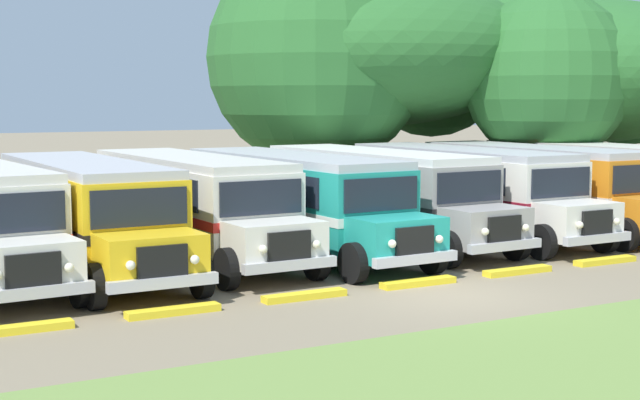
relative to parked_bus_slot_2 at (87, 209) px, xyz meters
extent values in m
plane|color=#84755B|center=(6.25, -7.27, -1.58)|extent=(220.00, 220.00, 0.00)
cube|color=black|center=(-1.65, 0.97, 0.47)|extent=(0.51, 7.99, 0.80)
cube|color=silver|center=(-2.59, -4.70, -0.56)|extent=(2.28, 1.53, 1.05)
cube|color=black|center=(-2.55, -5.44, -0.53)|extent=(1.10, 0.16, 0.70)
cube|color=#B7B7BC|center=(-2.54, -5.48, -0.96)|extent=(2.41, 0.34, 0.24)
cube|color=black|center=(-2.63, -4.03, 0.47)|extent=(2.20, 0.19, 0.84)
sphere|color=#EAE5C6|center=(-1.84, -5.45, -0.53)|extent=(0.20, 0.20, 0.20)
cylinder|color=black|center=(-1.40, -4.53, -1.08)|extent=(0.34, 1.01, 1.00)
cube|color=yellow|center=(0.00, 0.31, -0.03)|extent=(2.53, 9.21, 2.10)
cube|color=black|center=(0.00, 0.31, -0.20)|extent=(2.56, 9.23, 0.24)
cube|color=black|center=(1.27, 0.61, 0.47)|extent=(0.06, 8.00, 0.80)
cube|color=black|center=(-1.27, 0.60, 0.47)|extent=(0.06, 8.00, 0.80)
cube|color=#B2B2B7|center=(0.00, 0.31, 1.13)|extent=(2.45, 9.11, 0.22)
cube|color=yellow|center=(0.02, -4.99, -0.56)|extent=(2.20, 1.41, 1.05)
cube|color=black|center=(0.02, -5.73, -0.53)|extent=(1.10, 0.10, 0.70)
cube|color=#B7B7BC|center=(0.02, -5.77, -0.96)|extent=(2.40, 0.21, 0.24)
cube|color=black|center=(0.01, -4.32, 0.47)|extent=(2.20, 0.07, 0.84)
cube|color=black|center=(-0.02, 4.93, -0.14)|extent=(0.90, 0.06, 1.30)
sphere|color=#EAE5C6|center=(0.72, -5.78, -0.53)|extent=(0.20, 0.20, 0.20)
sphere|color=#EAE5C6|center=(-0.68, -5.78, -0.53)|extent=(0.20, 0.20, 0.20)
cylinder|color=black|center=(1.22, -4.89, -1.08)|extent=(0.28, 1.00, 1.00)
cylinder|color=black|center=(-1.18, -4.90, -1.08)|extent=(0.28, 1.00, 1.00)
cylinder|color=black|center=(1.19, 3.31, -1.08)|extent=(0.28, 1.00, 1.00)
cylinder|color=black|center=(-1.21, 3.30, -1.08)|extent=(0.28, 1.00, 1.00)
cube|color=silver|center=(3.14, 0.85, -0.03)|extent=(2.71, 9.25, 2.10)
cube|color=red|center=(3.14, 0.85, -0.20)|extent=(2.74, 9.28, 0.24)
cube|color=black|center=(4.40, 1.18, 0.47)|extent=(0.22, 8.00, 0.80)
cube|color=black|center=(1.86, 1.12, 0.47)|extent=(0.22, 8.00, 0.80)
cube|color=beige|center=(3.14, 0.85, 1.13)|extent=(2.63, 9.15, 0.22)
cube|color=silver|center=(3.26, -4.45, -0.56)|extent=(2.23, 1.45, 1.05)
cube|color=black|center=(3.27, -5.19, -0.53)|extent=(1.10, 0.13, 0.70)
cube|color=#B7B7BC|center=(3.27, -5.23, -0.96)|extent=(2.40, 0.26, 0.24)
cube|color=black|center=(3.24, -3.78, 0.47)|extent=(2.20, 0.11, 0.84)
cube|color=red|center=(3.03, 5.47, -0.14)|extent=(0.90, 0.08, 1.30)
sphere|color=#EAE5C6|center=(3.97, -5.22, -0.53)|extent=(0.20, 0.20, 0.20)
sphere|color=#EAE5C6|center=(2.58, -5.25, -0.53)|extent=(0.20, 0.20, 0.20)
cylinder|color=black|center=(4.45, -4.32, -1.08)|extent=(0.30, 1.01, 1.00)
cylinder|color=black|center=(2.05, -4.37, -1.08)|extent=(0.30, 1.01, 1.00)
cylinder|color=black|center=(4.27, 3.88, -1.08)|extent=(0.30, 1.01, 1.00)
cylinder|color=black|center=(1.87, 3.82, -1.08)|extent=(0.30, 1.01, 1.00)
cube|color=teal|center=(6.05, 0.10, -0.03)|extent=(2.82, 9.28, 2.10)
cube|color=white|center=(6.05, 0.10, -0.20)|extent=(2.85, 9.30, 0.24)
cube|color=black|center=(7.31, 0.44, 0.47)|extent=(0.32, 8.00, 0.80)
cube|color=black|center=(4.77, 0.36, 0.47)|extent=(0.32, 8.00, 0.80)
cube|color=#B2B2B7|center=(6.05, 0.10, 1.13)|extent=(2.74, 9.18, 0.22)
cube|color=teal|center=(6.23, -5.20, -0.56)|extent=(2.25, 1.48, 1.05)
cube|color=black|center=(6.26, -5.94, -0.53)|extent=(1.10, 0.14, 0.70)
cube|color=#B7B7BC|center=(6.26, -5.98, -0.96)|extent=(2.41, 0.28, 0.24)
cube|color=black|center=(6.21, -4.53, 0.47)|extent=(2.20, 0.14, 0.84)
cube|color=white|center=(5.88, 4.72, -0.14)|extent=(0.90, 0.09, 1.30)
sphere|color=#EAE5C6|center=(6.96, -5.96, -0.53)|extent=(0.20, 0.20, 0.20)
sphere|color=#EAE5C6|center=(5.56, -6.01, -0.53)|extent=(0.20, 0.20, 0.20)
cylinder|color=black|center=(7.43, -5.05, -1.08)|extent=(0.31, 1.01, 1.00)
cylinder|color=black|center=(5.03, -5.14, -1.08)|extent=(0.31, 1.01, 1.00)
cylinder|color=black|center=(7.14, 3.14, -1.08)|extent=(0.31, 1.01, 1.00)
cylinder|color=black|center=(4.74, 3.06, -1.08)|extent=(0.31, 1.01, 1.00)
cube|color=#9E9993|center=(9.23, 0.62, -0.03)|extent=(2.84, 9.29, 2.10)
cube|color=#282828|center=(9.23, 0.62, -0.20)|extent=(2.88, 9.31, 0.24)
cube|color=black|center=(10.49, 0.97, 0.47)|extent=(0.34, 8.00, 0.80)
cube|color=black|center=(7.95, 0.87, 0.47)|extent=(0.34, 8.00, 0.80)
cube|color=silver|center=(9.23, 0.62, 1.13)|extent=(2.76, 9.18, 0.22)
cube|color=#9E9993|center=(9.43, -4.67, -0.56)|extent=(2.25, 1.48, 1.05)
cube|color=black|center=(9.46, -5.41, -0.53)|extent=(1.10, 0.14, 0.70)
cube|color=#B7B7BC|center=(9.46, -5.45, -0.96)|extent=(2.41, 0.29, 0.24)
cube|color=black|center=(9.41, -4.00, 0.47)|extent=(2.20, 0.14, 0.84)
cube|color=#282828|center=(9.06, 5.24, -0.14)|extent=(0.90, 0.09, 1.30)
sphere|color=#EAE5C6|center=(10.16, -5.44, -0.53)|extent=(0.20, 0.20, 0.20)
sphere|color=#EAE5C6|center=(8.76, -5.49, -0.53)|extent=(0.20, 0.20, 0.20)
cylinder|color=black|center=(10.63, -4.53, -1.08)|extent=(0.32, 1.01, 1.00)
cylinder|color=black|center=(8.23, -4.62, -1.08)|extent=(0.32, 1.01, 1.00)
cylinder|color=black|center=(10.32, 3.67, -1.08)|extent=(0.32, 1.01, 1.00)
cylinder|color=black|center=(7.92, 3.57, -1.08)|extent=(0.32, 1.01, 1.00)
cube|color=silver|center=(12.44, 0.37, -0.03)|extent=(2.61, 9.23, 2.10)
cube|color=maroon|center=(12.44, 0.37, -0.20)|extent=(2.64, 9.25, 0.24)
cube|color=black|center=(13.71, 0.69, 0.47)|extent=(0.13, 8.00, 0.80)
cube|color=black|center=(11.17, 0.66, 0.47)|extent=(0.13, 8.00, 0.80)
cube|color=#B2B2B7|center=(12.44, 0.37, 1.13)|extent=(2.52, 9.13, 0.22)
cube|color=silver|center=(12.50, -4.93, -0.56)|extent=(2.22, 1.43, 1.05)
cube|color=black|center=(12.51, -5.67, -0.53)|extent=(1.10, 0.11, 0.70)
cube|color=#B7B7BC|center=(12.51, -5.71, -0.96)|extent=(2.40, 0.23, 0.24)
cube|color=black|center=(12.49, -4.26, 0.47)|extent=(2.20, 0.09, 0.84)
cube|color=maroon|center=(12.39, 4.99, -0.14)|extent=(0.90, 0.07, 1.30)
sphere|color=#EAE5C6|center=(13.21, -5.71, -0.53)|extent=(0.20, 0.20, 0.20)
sphere|color=#EAE5C6|center=(11.81, -5.73, -0.53)|extent=(0.20, 0.20, 0.20)
cylinder|color=black|center=(13.70, -4.82, -1.08)|extent=(0.29, 1.00, 1.00)
cylinder|color=black|center=(11.30, -4.84, -1.08)|extent=(0.29, 1.00, 1.00)
cylinder|color=black|center=(13.60, 3.38, -1.08)|extent=(0.29, 1.00, 1.00)
cylinder|color=black|center=(11.20, 3.36, -1.08)|extent=(0.29, 1.00, 1.00)
cube|color=orange|center=(15.48, 0.25, -0.03)|extent=(2.60, 9.23, 2.10)
cube|color=white|center=(15.48, 0.25, -0.20)|extent=(2.63, 9.25, 0.24)
cube|color=black|center=(16.75, 0.56, 0.47)|extent=(0.13, 8.00, 0.80)
cube|color=black|center=(14.21, 0.53, 0.47)|extent=(0.13, 8.00, 0.80)
cube|color=#B2B2B7|center=(15.48, 0.25, 1.13)|extent=(2.52, 9.13, 0.22)
cube|color=black|center=(15.53, -4.38, 0.47)|extent=(2.20, 0.08, 0.84)
cube|color=white|center=(15.43, 4.87, -0.14)|extent=(0.90, 0.07, 1.30)
cylinder|color=black|center=(14.34, -4.97, -1.08)|extent=(0.29, 1.00, 1.00)
cylinder|color=black|center=(16.65, 3.26, -1.08)|extent=(0.29, 1.00, 1.00)
cylinder|color=black|center=(14.25, 3.23, -1.08)|extent=(0.29, 1.00, 1.00)
cube|color=red|center=(18.53, 0.46, -0.03)|extent=(2.59, 9.22, 2.10)
cube|color=white|center=(18.53, 0.46, -0.20)|extent=(2.62, 9.24, 0.24)
cube|color=black|center=(19.80, 0.75, 0.47)|extent=(0.12, 8.00, 0.80)
cube|color=black|center=(17.26, 0.77, 0.47)|extent=(0.12, 8.00, 0.80)
cube|color=beige|center=(18.53, 0.46, 1.13)|extent=(2.51, 9.12, 0.22)
cube|color=white|center=(18.57, 5.08, -0.14)|extent=(0.90, 0.07, 1.30)
cylinder|color=black|center=(19.76, 3.45, -1.08)|extent=(0.29, 1.00, 1.00)
cylinder|color=black|center=(17.36, 3.47, -1.08)|extent=(0.29, 1.00, 1.00)
cube|color=yellow|center=(-2.97, -6.10, -1.51)|extent=(2.00, 0.36, 0.15)
cube|color=yellow|center=(0.10, -6.10, -1.51)|extent=(2.00, 0.36, 0.15)
cube|color=yellow|center=(3.18, -6.10, -1.51)|extent=(2.00, 0.36, 0.15)
cube|color=yellow|center=(6.25, -6.10, -1.51)|extent=(2.00, 0.36, 0.15)
cube|color=yellow|center=(9.33, -6.10, -1.51)|extent=(2.00, 0.36, 0.15)
cube|color=yellow|center=(12.41, -6.10, -1.51)|extent=(2.00, 0.36, 0.15)
cylinder|color=brown|center=(14.74, 9.39, 0.44)|extent=(0.80, 0.80, 4.05)
ellipsoid|color=#286028|center=(14.74, 9.39, 4.79)|extent=(13.87, 13.39, 6.20)
sphere|color=#286028|center=(19.21, 11.28, 4.70)|extent=(7.21, 7.21, 7.21)
sphere|color=#286028|center=(11.57, 8.41, 4.47)|extent=(8.79, 8.79, 8.79)
sphere|color=#286028|center=(14.74, 13.38, 4.65)|extent=(7.88, 7.88, 7.88)
cylinder|color=brown|center=(22.78, 4.62, 0.10)|extent=(0.77, 0.77, 3.37)
ellipsoid|color=#286028|center=(22.78, 4.62, 3.99)|extent=(11.61, 10.82, 5.87)
sphere|color=#286028|center=(26.29, 6.10, 3.61)|extent=(5.68, 5.68, 5.68)
sphere|color=#286028|center=(19.04, 3.46, 3.69)|extent=(6.61, 6.61, 6.61)
sphere|color=#286028|center=(22.78, 8.52, 4.37)|extent=(6.88, 6.88, 6.88)
camera|label=1|loc=(-6.44, -24.02, 2.84)|focal=52.31mm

